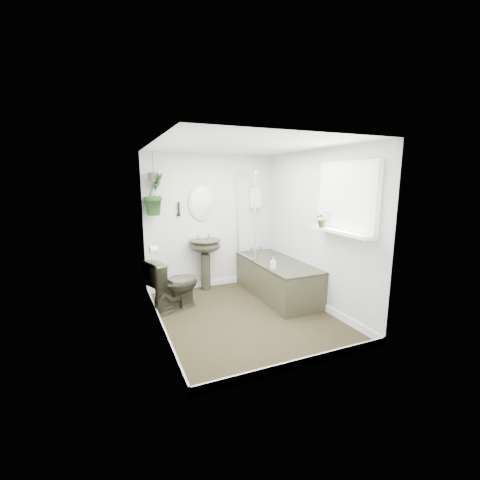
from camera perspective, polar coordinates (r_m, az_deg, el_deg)
name	(u,v)px	position (r m, az deg, el deg)	size (l,w,h in m)	color
floor	(244,316)	(4.64, 0.75, -13.30)	(2.30, 2.80, 0.02)	black
ceiling	(245,145)	(4.25, 0.83, 16.55)	(2.30, 2.80, 0.02)	white
wall_back	(212,222)	(5.60, -5.09, 3.25)	(2.30, 0.02, 2.30)	white
wall_front	(305,258)	(3.09, 11.48, -3.21)	(2.30, 0.02, 2.30)	white
wall_left	(156,241)	(3.98, -14.68, -0.21)	(0.02, 2.80, 2.30)	white
wall_right	(316,229)	(4.88, 13.35, 1.86)	(0.02, 2.80, 2.30)	white
skirting	(244,312)	(4.61, 0.75, -12.62)	(2.30, 2.80, 0.10)	white
bathtub	(277,278)	(5.29, 6.54, -6.80)	(0.72, 1.72, 0.58)	#2C2D20
bath_screen	(246,216)	(5.36, 1.09, 4.35)	(0.04, 0.72, 1.40)	silver
shower_box	(255,198)	(5.79, 2.67, 7.51)	(0.20, 0.10, 0.35)	white
oval_mirror	(202,202)	(5.47, -6.77, 6.73)	(0.46, 0.03, 0.62)	beige
wall_sconce	(179,209)	(5.37, -10.83, 5.46)	(0.04, 0.04, 0.22)	black
toilet_roll_holder	(154,249)	(4.71, -15.10, -1.62)	(0.11, 0.11, 0.11)	white
window_recess	(347,198)	(4.24, 18.52, 7.08)	(0.08, 1.00, 0.90)	white
window_sill	(341,232)	(4.24, 17.47, 1.42)	(0.18, 1.00, 0.04)	white
window_blinds	(344,198)	(4.21, 18.06, 7.08)	(0.01, 0.86, 0.76)	white
toilet	(174,284)	(4.79, -11.64, -7.66)	(0.43, 0.75, 0.77)	#2C2D20
pedestal_sink	(206,265)	(5.53, -6.14, -4.37)	(0.52, 0.44, 0.88)	#2C2D20
sill_plant	(323,219)	(4.42, 14.55, 3.61)	(0.19, 0.17, 0.21)	black
hanging_plant	(154,194)	(5.18, -14.97, 7.90)	(0.36, 0.29, 0.65)	black
soap_bottle	(273,263)	(4.75, 5.94, -4.09)	(0.08, 0.08, 0.17)	black
hanging_pot	(154,177)	(5.17, -15.12, 10.84)	(0.16, 0.16, 0.12)	#3F362D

